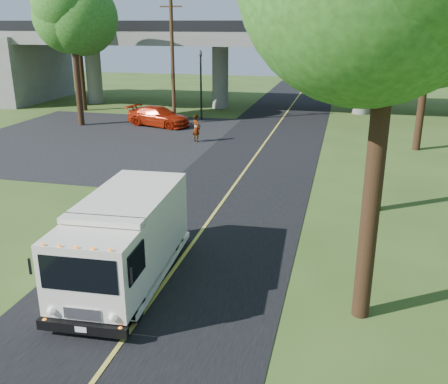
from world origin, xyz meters
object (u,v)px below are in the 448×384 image
(utility_pole, at_px, (173,60))
(red_sedan, at_px, (159,116))
(tree_right_far, at_px, (439,0))
(pedestrian, at_px, (196,128))
(step_van, at_px, (125,238))
(tree_left_far, at_px, (78,19))
(tree_left_lot, at_px, (73,11))
(traffic_signal, at_px, (201,78))

(utility_pole, xyz_separation_m, red_sedan, (-0.88, -0.92, -3.90))
(tree_right_far, height_order, pedestrian, tree_right_far)
(tree_right_far, height_order, step_van, tree_right_far)
(tree_left_far, height_order, step_van, tree_left_far)
(tree_right_far, xyz_separation_m, tree_left_lot, (-23.00, 2.00, -0.40))
(tree_left_lot, height_order, red_sedan, tree_left_lot)
(red_sedan, bearing_deg, utility_pole, -28.65)
(red_sedan, bearing_deg, tree_left_far, 75.81)
(tree_left_lot, relative_size, tree_left_far, 1.06)
(tree_left_lot, bearing_deg, red_sedan, 12.97)
(traffic_signal, relative_size, utility_pole, 0.58)
(tree_left_far, height_order, red_sedan, tree_left_far)
(red_sedan, bearing_deg, step_van, -146.25)
(tree_left_far, relative_size, pedestrian, 5.70)
(tree_right_far, relative_size, tree_left_lot, 1.05)
(step_van, bearing_deg, traffic_signal, 98.05)
(utility_pole, relative_size, tree_right_far, 0.82)
(utility_pole, height_order, pedestrian, utility_pole)
(step_van, height_order, pedestrian, step_van)
(traffic_signal, xyz_separation_m, tree_left_far, (-10.79, 1.84, 4.25))
(tree_right_far, relative_size, red_sedan, 2.28)
(pedestrian, bearing_deg, tree_left_far, 0.62)
(tree_right_far, relative_size, step_van, 1.78)
(utility_pole, bearing_deg, tree_left_far, 157.57)
(traffic_signal, distance_m, step_van, 25.34)
(traffic_signal, height_order, step_van, traffic_signal)
(tree_right_far, distance_m, red_sedan, 19.44)
(red_sedan, bearing_deg, tree_left_lot, 118.26)
(traffic_signal, xyz_separation_m, red_sedan, (-2.38, -2.92, -2.50))
(utility_pole, distance_m, red_sedan, 4.10)
(tree_left_lot, relative_size, pedestrian, 6.06)
(red_sedan, xyz_separation_m, pedestrian, (4.11, -4.23, 0.17))
(tree_left_far, bearing_deg, pedestrian, -35.66)
(step_van, bearing_deg, tree_right_far, 57.92)
(red_sedan, bearing_deg, tree_right_far, -85.17)
(tree_right_far, relative_size, pedestrian, 6.34)
(tree_left_lot, distance_m, pedestrian, 12.21)
(tree_right_far, bearing_deg, traffic_signal, 157.93)
(traffic_signal, bearing_deg, tree_left_lot, -151.89)
(utility_pole, relative_size, step_van, 1.46)
(traffic_signal, bearing_deg, tree_right_far, -22.07)
(tree_right_far, distance_m, tree_left_lot, 23.09)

